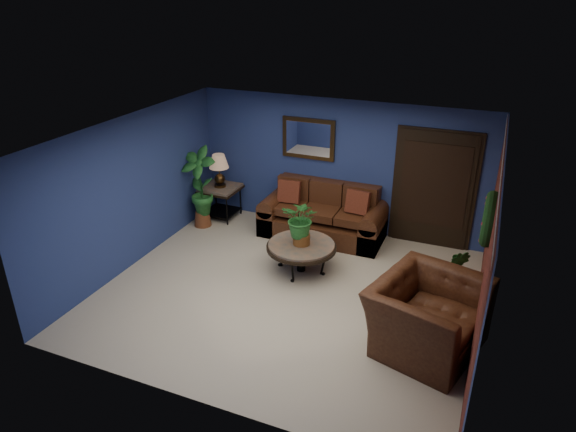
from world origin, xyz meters
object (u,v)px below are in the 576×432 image
at_px(end_table, 221,194).
at_px(table_lamp, 219,167).
at_px(sofa, 324,218).
at_px(coffee_table, 301,247).
at_px(armchair, 427,316).
at_px(side_chair, 349,211).

xyz_separation_m(end_table, table_lamp, (-0.00, 0.00, 0.57)).
height_order(sofa, coffee_table, sofa).
distance_m(end_table, armchair, 5.13).
relative_size(sofa, side_chair, 2.29).
xyz_separation_m(end_table, armchair, (4.45, -2.55, -0.04)).
bearing_deg(sofa, coffee_table, -86.31).
relative_size(coffee_table, table_lamp, 1.80).
bearing_deg(end_table, armchair, -29.79).
height_order(table_lamp, side_chair, table_lamp).
xyz_separation_m(sofa, table_lamp, (-2.17, -0.04, 0.74)).
xyz_separation_m(table_lamp, armchair, (4.45, -2.55, -0.61)).
distance_m(table_lamp, side_chair, 2.69).
distance_m(coffee_table, table_lamp, 2.72).
bearing_deg(table_lamp, sofa, 0.93).
height_order(coffee_table, end_table, end_table).
bearing_deg(coffee_table, end_table, 148.92).
bearing_deg(armchair, end_table, 76.66).
bearing_deg(table_lamp, side_chair, 1.57).
bearing_deg(end_table, table_lamp, 153.43).
height_order(end_table, table_lamp, table_lamp).
xyz_separation_m(sofa, side_chair, (0.46, 0.04, 0.22)).
distance_m(sofa, table_lamp, 2.29).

